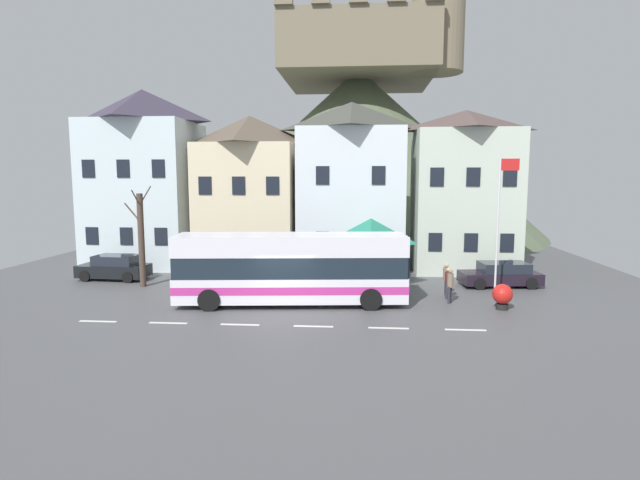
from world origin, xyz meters
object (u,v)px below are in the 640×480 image
Objects in this scene: parked_car_01 at (220,270)px; parked_car_00 at (115,268)px; townhouse_00 at (145,178)px; parked_car_02 at (501,275)px; townhouse_03 at (464,192)px; transit_bus at (291,269)px; townhouse_02 at (351,186)px; hilltop_castle at (358,147)px; harbour_buoy at (502,295)px; townhouse_01 at (250,192)px; bus_shelter at (371,231)px; public_bench at (374,271)px; pedestrian_00 at (448,282)px; bare_tree_00 at (141,239)px; pedestrian_01 at (446,277)px; flagpole at (500,218)px; pedestrian_02 at (450,284)px.

parked_car_00 is at bearing -176.45° from parked_car_01.
parked_car_02 is at bearing -13.84° from townhouse_00.
townhouse_03 reaches higher than transit_bus.
townhouse_02 is at bearing -0.53° from townhouse_00.
parked_car_01 is at bearing -38.61° from townhouse_00.
parked_car_01 is 15.85m from parked_car_02.
hilltop_castle reaches higher than harbour_buoy.
townhouse_00 is 21.21m from townhouse_03.
townhouse_00 reaches higher than townhouse_01.
public_bench is at bearing 83.21° from bus_shelter.
pedestrian_00 is 0.91× the size of public_bench.
transit_bus is 2.89× the size of bus_shelter.
bus_shelter is at bearing 3.69° from bare_tree_00.
townhouse_03 reaches higher than bare_tree_00.
townhouse_01 is 5.84× the size of public_bench.
bare_tree_00 is at bearing -160.65° from townhouse_03.
transit_bus is (11.40, -10.33, -4.23)m from townhouse_00.
bare_tree_00 is at bearing 177.34° from pedestrian_01.
flagpole is 1.26× the size of bare_tree_00.
townhouse_02 is 2.45× the size of parked_car_02.
townhouse_03 is 2.50× the size of parked_car_00.
parked_car_01 is at bearing 26.90° from bare_tree_00.
transit_bus is 2.47× the size of parked_car_02.
transit_bus is 6.68× the size of pedestrian_01.
transit_bus reaches higher than pedestrian_02.
pedestrian_02 is 4.06m from flagpole.
townhouse_00 is 24.14m from harbour_buoy.
flagpole is at bearing 4.63° from transit_bus.
bus_shelter is 15.14m from parked_car_00.
pedestrian_02 is at bearing -94.11° from pedestrian_00.
bus_shelter is at bearing 179.51° from parked_car_00.
pedestrian_01 is 0.30× the size of bare_tree_00.
townhouse_00 is at bearing 158.19° from flagpole.
townhouse_02 is 1.06× the size of townhouse_03.
public_bench is (8.24, -4.16, -4.53)m from townhouse_01.
bus_shelter reaches higher than parked_car_01.
pedestrian_00 is (4.62, -29.14, -8.26)m from hilltop_castle.
flagpole reaches higher than pedestrian_01.
pedestrian_00 is at bearing -24.69° from townhouse_00.
townhouse_01 is at bearing 145.75° from pedestrian_01.
hilltop_castle is at bearing 99.34° from pedestrian_01.
hilltop_castle reaches higher than townhouse_03.
townhouse_03 is at bearing 73.12° from pedestrian_01.
townhouse_03 reaches higher than pedestrian_01.
hilltop_castle is at bearing -79.24° from parked_car_02.
bare_tree_00 is (-3.78, -1.92, 2.00)m from parked_car_01.
bus_shelter is at bearing -136.57° from townhouse_03.
parked_car_01 is 2.41× the size of pedestrian_01.
townhouse_01 is 0.99× the size of townhouse_03.
townhouse_00 is 3.13× the size of bus_shelter.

